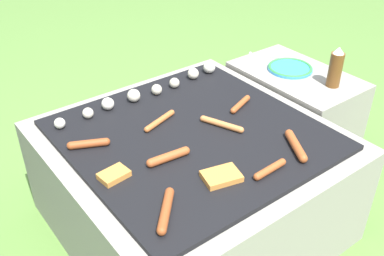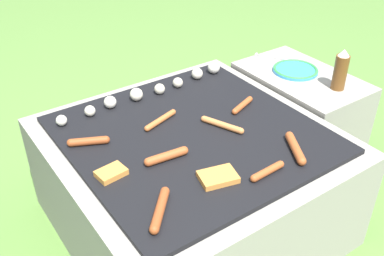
{
  "view_description": "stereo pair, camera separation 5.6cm",
  "coord_description": "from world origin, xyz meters",
  "px_view_note": "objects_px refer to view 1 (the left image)",
  "views": [
    {
      "loc": [
        -0.83,
        -1.09,
        1.36
      ],
      "look_at": [
        0.0,
        0.0,
        0.47
      ],
      "focal_mm": 42.0,
      "sensor_mm": 36.0,
      "label": 1
    },
    {
      "loc": [
        -0.78,
        -1.12,
        1.36
      ],
      "look_at": [
        0.0,
        0.0,
        0.47
      ],
      "focal_mm": 42.0,
      "sensor_mm": 36.0,
      "label": 2
    }
  ],
  "objects_px": {
    "fork_utensil": "(267,56)",
    "sausage_front_center": "(270,169)",
    "plate_colorful": "(290,68)",
    "condiment_bottle": "(336,68)"
  },
  "relations": [
    {
      "from": "condiment_bottle",
      "to": "fork_utensil",
      "type": "bearing_deg",
      "value": 90.88
    },
    {
      "from": "sausage_front_center",
      "to": "fork_utensil",
      "type": "relative_size",
      "value": 0.81
    },
    {
      "from": "sausage_front_center",
      "to": "plate_colorful",
      "type": "bearing_deg",
      "value": 37.63
    },
    {
      "from": "sausage_front_center",
      "to": "plate_colorful",
      "type": "height_order",
      "value": "sausage_front_center"
    },
    {
      "from": "fork_utensil",
      "to": "plate_colorful",
      "type": "bearing_deg",
      "value": -96.83
    },
    {
      "from": "plate_colorful",
      "to": "condiment_bottle",
      "type": "height_order",
      "value": "condiment_bottle"
    },
    {
      "from": "sausage_front_center",
      "to": "plate_colorful",
      "type": "xyz_separation_m",
      "value": [
        0.62,
        0.48,
        -0.0
      ]
    },
    {
      "from": "plate_colorful",
      "to": "sausage_front_center",
      "type": "bearing_deg",
      "value": -142.37
    },
    {
      "from": "sausage_front_center",
      "to": "fork_utensil",
      "type": "bearing_deg",
      "value": 45.32
    },
    {
      "from": "fork_utensil",
      "to": "sausage_front_center",
      "type": "bearing_deg",
      "value": -134.68
    }
  ]
}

